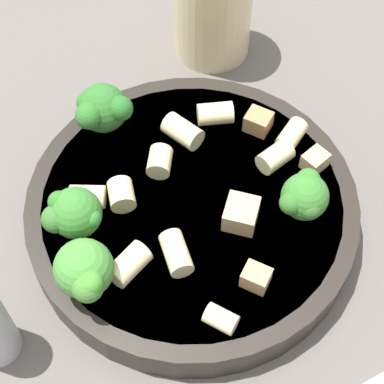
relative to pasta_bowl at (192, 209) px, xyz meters
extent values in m
plane|color=#5B5651|center=(0.00, 0.00, -0.02)|extent=(2.00, 2.00, 0.00)
cylinder|color=#28231E|center=(0.00, 0.00, 0.00)|extent=(0.23, 0.23, 0.03)
cylinder|color=white|center=(0.00, 0.00, 0.01)|extent=(0.21, 0.21, 0.01)
torus|color=#28231E|center=(0.00, 0.00, 0.01)|extent=(0.23, 0.23, 0.00)
cylinder|color=#93B766|center=(0.05, -0.06, 0.02)|extent=(0.01, 0.01, 0.01)
sphere|color=#387A2D|center=(0.05, -0.06, 0.03)|extent=(0.03, 0.03, 0.03)
sphere|color=#366B28|center=(0.04, -0.07, 0.04)|extent=(0.02, 0.02, 0.02)
sphere|color=#327A2E|center=(0.06, -0.05, 0.04)|extent=(0.02, 0.02, 0.02)
sphere|color=#326D28|center=(0.04, -0.06, 0.04)|extent=(0.02, 0.02, 0.02)
cylinder|color=#84AD60|center=(-0.07, 0.03, 0.02)|extent=(0.01, 0.01, 0.02)
sphere|color=#387A2D|center=(-0.07, 0.03, 0.04)|extent=(0.03, 0.03, 0.03)
sphere|color=#306E28|center=(-0.08, 0.04, 0.05)|extent=(0.01, 0.01, 0.01)
sphere|color=#376C2D|center=(-0.09, 0.03, 0.04)|extent=(0.02, 0.02, 0.02)
sphere|color=#307E2F|center=(-0.07, 0.02, 0.04)|extent=(0.01, 0.01, 0.01)
cylinder|color=#9EC175|center=(-0.09, -0.01, 0.02)|extent=(0.01, 0.01, 0.01)
sphere|color=#478E38|center=(-0.09, -0.01, 0.04)|extent=(0.04, 0.04, 0.04)
sphere|color=#447F34|center=(-0.10, -0.02, 0.04)|extent=(0.02, 0.02, 0.02)
sphere|color=#459530|center=(-0.10, -0.02, 0.05)|extent=(0.02, 0.02, 0.02)
sphere|color=#499533|center=(-0.10, 0.00, 0.04)|extent=(0.01, 0.01, 0.01)
cylinder|color=#9EC175|center=(-0.01, 0.09, 0.02)|extent=(0.01, 0.01, 0.01)
sphere|color=#2D6B28|center=(-0.01, 0.09, 0.03)|extent=(0.04, 0.04, 0.04)
sphere|color=#286825|center=(0.00, 0.08, 0.04)|extent=(0.02, 0.02, 0.02)
sphere|color=#2D6B28|center=(-0.02, 0.09, 0.04)|extent=(0.02, 0.02, 0.02)
sphere|color=#2C6B29|center=(-0.01, 0.10, 0.04)|extent=(0.02, 0.02, 0.02)
cylinder|color=beige|center=(0.09, -0.01, 0.02)|extent=(0.03, 0.02, 0.01)
cylinder|color=beige|center=(0.07, -0.01, 0.02)|extent=(0.02, 0.02, 0.02)
cylinder|color=beige|center=(-0.06, 0.04, 0.02)|extent=(0.03, 0.03, 0.02)
cylinder|color=beige|center=(0.06, 0.04, 0.02)|extent=(0.03, 0.03, 0.02)
cylinder|color=beige|center=(-0.04, 0.03, 0.02)|extent=(0.03, 0.03, 0.02)
cylinder|color=beige|center=(0.03, 0.05, 0.02)|extent=(0.02, 0.03, 0.02)
cylinder|color=beige|center=(0.00, 0.04, 0.02)|extent=(0.03, 0.03, 0.02)
cylinder|color=beige|center=(-0.07, -0.02, 0.02)|extent=(0.03, 0.02, 0.02)
cylinder|color=beige|center=(-0.04, -0.03, 0.02)|extent=(0.03, 0.03, 0.02)
cylinder|color=beige|center=(-0.05, -0.08, 0.02)|extent=(0.02, 0.02, 0.01)
cube|color=tan|center=(-0.01, -0.07, 0.02)|extent=(0.02, 0.02, 0.01)
cube|color=tan|center=(0.01, -0.03, 0.02)|extent=(0.03, 0.03, 0.02)
cube|color=tan|center=(0.09, -0.03, 0.02)|extent=(0.02, 0.01, 0.01)
cube|color=#A87A4C|center=(0.08, 0.02, 0.02)|extent=(0.02, 0.02, 0.02)
cylinder|color=beige|center=(0.13, 0.13, 0.00)|extent=(0.06, 0.06, 0.04)
camera|label=1|loc=(-0.16, -0.19, 0.39)|focal=60.00mm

